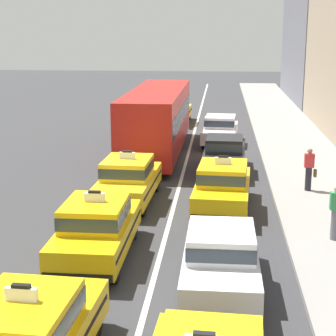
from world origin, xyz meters
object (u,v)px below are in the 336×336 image
object	(u,v)px
sedan_right_second	(221,257)
sedan_right_fourth	(224,153)
taxi_left_second	(96,228)
sedan_right_fifth	(220,129)
taxi_left_third	(128,179)
bus_left_fourth	(157,117)
taxi_right_third	(223,186)
pedestrian_by_storefront	(309,169)
taxi_left_fifth	(175,110)
pedestrian_mid_block	(336,212)

from	to	relation	value
sedan_right_second	sedan_right_fourth	distance (m)	11.76
taxi_left_second	sedan_right_fifth	xyz separation A→B (m)	(3.28, 16.27, -0.03)
taxi_left_third	sedan_right_fifth	world-z (taller)	taxi_left_third
bus_left_fourth	taxi_left_third	bearing A→B (deg)	-90.69
taxi_left_third	sedan_right_second	size ratio (longest dim) A/B	1.07
taxi_right_third	sedan_right_fifth	xyz separation A→B (m)	(-0.14, 11.62, -0.03)
taxi_left_third	pedestrian_by_storefront	world-z (taller)	taxi_left_third
taxi_left_second	taxi_left_fifth	bearing A→B (deg)	89.32
sedan_right_fifth	pedestrian_by_storefront	bearing A→B (deg)	-69.99
bus_left_fourth	sedan_right_second	size ratio (longest dim) A/B	2.61
sedan_right_fifth	taxi_left_second	bearing A→B (deg)	-101.41
sedan_right_second	taxi_right_third	size ratio (longest dim) A/B	0.92
taxi_left_third	pedestrian_by_storefront	bearing A→B (deg)	14.72
sedan_right_second	taxi_right_third	distance (m)	6.31
pedestrian_mid_block	taxi_left_second	bearing A→B (deg)	-165.89
taxi_left_third	bus_left_fourth	distance (m)	8.64
taxi_right_third	pedestrian_mid_block	distance (m)	4.42
taxi_left_third	bus_left_fourth	world-z (taller)	bus_left_fourth
taxi_left_second	sedan_right_second	size ratio (longest dim) A/B	1.06
bus_left_fourth	sedan_right_second	distance (m)	15.80
taxi_left_fifth	pedestrian_mid_block	size ratio (longest dim) A/B	2.81
taxi_left_second	taxi_left_fifth	distance (m)	23.20
bus_left_fourth	sedan_right_fifth	distance (m)	4.14
taxi_right_third	pedestrian_mid_block	size ratio (longest dim) A/B	2.83
taxi_left_fifth	sedan_right_fourth	distance (m)	13.48
sedan_right_second	pedestrian_mid_block	distance (m)	4.72
taxi_left_third	sedan_right_fourth	bearing A→B (deg)	54.92
taxi_right_third	pedestrian_by_storefront	distance (m)	3.98
sedan_right_fifth	pedestrian_by_storefront	distance (m)	9.95
taxi_left_third	pedestrian_mid_block	bearing A→B (deg)	-27.65
sedan_right_fifth	taxi_right_third	bearing A→B (deg)	-89.30
taxi_left_second	pedestrian_mid_block	bearing A→B (deg)	14.11
taxi_left_second	sedan_right_second	world-z (taller)	taxi_left_second
taxi_left_third	sedan_right_fourth	size ratio (longest dim) A/B	1.06
sedan_right_fourth	sedan_right_fifth	xyz separation A→B (m)	(-0.21, 6.17, 0.00)
taxi_left_fifth	taxi_right_third	distance (m)	18.81
pedestrian_by_storefront	taxi_left_fifth	bearing A→B (deg)	111.51
pedestrian_by_storefront	sedan_right_fourth	bearing A→B (deg)	135.24
taxi_left_second	sedan_right_second	xyz separation A→B (m)	(3.38, -1.66, -0.03)
sedan_right_second	pedestrian_mid_block	world-z (taller)	pedestrian_mid_block
taxi_right_third	taxi_left_second	bearing A→B (deg)	-126.35
taxi_left_fifth	pedestrian_by_storefront	distance (m)	17.48
taxi_left_fifth	pedestrian_by_storefront	bearing A→B (deg)	-68.49
sedan_right_fourth	pedestrian_mid_block	size ratio (longest dim) A/B	2.65
taxi_right_third	sedan_right_second	bearing A→B (deg)	-90.37
taxi_left_second	pedestrian_by_storefront	world-z (taller)	taxi_left_second
bus_left_fourth	pedestrian_mid_block	size ratio (longest dim) A/B	6.82
taxi_left_second	taxi_right_third	bearing A→B (deg)	53.65
taxi_left_second	pedestrian_by_storefront	distance (m)	9.63
taxi_left_fifth	sedan_right_fifth	distance (m)	7.54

